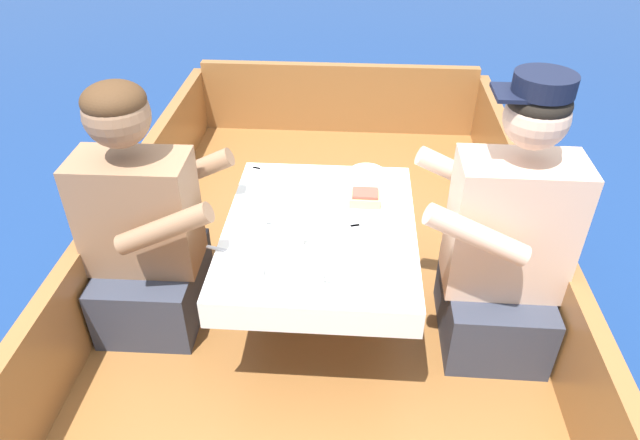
% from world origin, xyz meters
% --- Properties ---
extents(ground_plane, '(60.00, 60.00, 0.00)m').
position_xyz_m(ground_plane, '(0.00, 0.00, 0.00)').
color(ground_plane, navy).
extents(boat_deck, '(1.79, 3.43, 0.34)m').
position_xyz_m(boat_deck, '(0.00, 0.00, 0.17)').
color(boat_deck, brown).
rests_on(boat_deck, ground_plane).
extents(gunwale_port, '(0.06, 3.43, 0.37)m').
position_xyz_m(gunwale_port, '(-0.87, 0.00, 0.53)').
color(gunwale_port, '#936033').
rests_on(gunwale_port, boat_deck).
extents(gunwale_starboard, '(0.06, 3.43, 0.37)m').
position_xyz_m(gunwale_starboard, '(0.87, 0.00, 0.53)').
color(gunwale_starboard, '#936033').
rests_on(gunwale_starboard, boat_deck).
extents(bow_coaming, '(1.67, 0.06, 0.43)m').
position_xyz_m(bow_coaming, '(0.00, 1.69, 0.56)').
color(bow_coaming, '#936033').
rests_on(bow_coaming, boat_deck).
extents(cockpit_table, '(0.68, 0.86, 0.44)m').
position_xyz_m(cockpit_table, '(0.00, 0.01, 0.74)').
color(cockpit_table, '#B2B2B7').
rests_on(cockpit_table, boat_deck).
extents(person_port, '(0.53, 0.44, 0.96)m').
position_xyz_m(person_port, '(-0.64, -0.02, 0.74)').
color(person_port, '#333847').
rests_on(person_port, boat_deck).
extents(person_starboard, '(0.52, 0.44, 1.03)m').
position_xyz_m(person_starboard, '(0.64, -0.05, 0.76)').
color(person_starboard, '#333847').
rests_on(person_starboard, boat_deck).
extents(plate_sandwich, '(0.17, 0.17, 0.01)m').
position_xyz_m(plate_sandwich, '(0.16, 0.15, 0.79)').
color(plate_sandwich, white).
rests_on(plate_sandwich, cockpit_table).
extents(plate_bread, '(0.19, 0.19, 0.01)m').
position_xyz_m(plate_bread, '(0.16, -0.29, 0.79)').
color(plate_bread, white).
rests_on(plate_bread, cockpit_table).
extents(sandwich, '(0.12, 0.09, 0.05)m').
position_xyz_m(sandwich, '(0.16, 0.15, 0.82)').
color(sandwich, tan).
rests_on(sandwich, plate_sandwich).
extents(bowl_port_near, '(0.12, 0.12, 0.04)m').
position_xyz_m(bowl_port_near, '(-0.22, -0.27, 0.81)').
color(bowl_port_near, white).
rests_on(bowl_port_near, cockpit_table).
extents(bowl_starboard_near, '(0.14, 0.14, 0.04)m').
position_xyz_m(bowl_starboard_near, '(0.17, 0.33, 0.81)').
color(bowl_starboard_near, white).
rests_on(bowl_starboard_near, cockpit_table).
extents(coffee_cup_port, '(0.11, 0.08, 0.05)m').
position_xyz_m(coffee_cup_port, '(-0.23, -0.00, 0.81)').
color(coffee_cup_port, white).
rests_on(coffee_cup_port, cockpit_table).
extents(coffee_cup_starboard, '(0.10, 0.08, 0.06)m').
position_xyz_m(coffee_cup_starboard, '(-0.08, -0.11, 0.82)').
color(coffee_cup_starboard, white).
rests_on(coffee_cup_starboard, cockpit_table).
extents(coffee_cup_center, '(0.10, 0.07, 0.06)m').
position_xyz_m(coffee_cup_center, '(-0.00, -0.30, 0.81)').
color(coffee_cup_center, white).
rests_on(coffee_cup_center, cockpit_table).
extents(utensil_spoon_center, '(0.10, 0.16, 0.01)m').
position_xyz_m(utensil_spoon_center, '(0.25, 0.08, 0.79)').
color(utensil_spoon_center, silver).
rests_on(utensil_spoon_center, cockpit_table).
extents(utensil_spoon_starboard, '(0.17, 0.04, 0.01)m').
position_xyz_m(utensil_spoon_starboard, '(-0.16, -0.08, 0.79)').
color(utensil_spoon_starboard, silver).
rests_on(utensil_spoon_starboard, cockpit_table).
extents(utensil_fork_starboard, '(0.17, 0.06, 0.00)m').
position_xyz_m(utensil_fork_starboard, '(-0.24, 0.38, 0.79)').
color(utensil_fork_starboard, silver).
rests_on(utensil_fork_starboard, cockpit_table).
extents(utensil_knife_starboard, '(0.17, 0.06, 0.00)m').
position_xyz_m(utensil_knife_starboard, '(-0.29, -0.17, 0.79)').
color(utensil_knife_starboard, silver).
rests_on(utensil_knife_starboard, cockpit_table).
extents(utensil_spoon_port, '(0.17, 0.03, 0.01)m').
position_xyz_m(utensil_spoon_port, '(0.13, -0.06, 0.79)').
color(utensil_spoon_port, silver).
rests_on(utensil_spoon_port, cockpit_table).
extents(utensil_fork_port, '(0.17, 0.06, 0.00)m').
position_xyz_m(utensil_fork_port, '(0.08, -0.00, 0.79)').
color(utensil_fork_port, silver).
rests_on(utensil_fork_port, cockpit_table).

